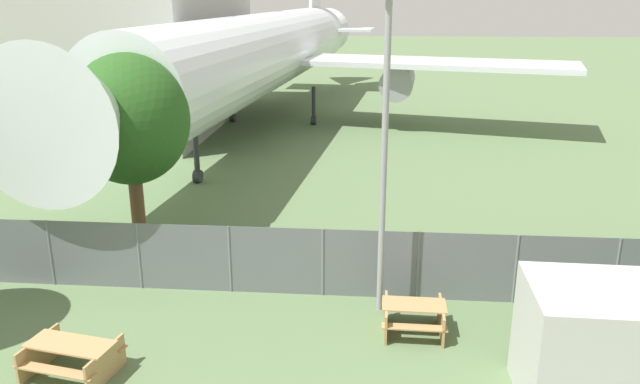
{
  "coord_description": "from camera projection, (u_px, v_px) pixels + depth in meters",
  "views": [
    {
      "loc": [
        1.24,
        -5.48,
        7.88
      ],
      "look_at": [
        -0.33,
        12.88,
        2.0
      ],
      "focal_mm": 35.0,
      "sensor_mm": 36.0,
      "label": 1
    }
  ],
  "objects": [
    {
      "name": "portable_cabin",
      "position": [
        639.0,
        351.0,
        12.04
      ],
      "size": [
        4.4,
        2.45,
        2.56
      ],
      "rotation": [
        0.0,
        0.0,
        -0.02
      ],
      "color": "silver",
      "rests_on": "ground"
    },
    {
      "name": "picnic_bench_open_grass",
      "position": [
        71.0,
        355.0,
        13.38
      ],
      "size": [
        2.09,
        1.72,
        0.76
      ],
      "rotation": [
        0.0,
        0.0,
        -0.19
      ],
      "color": "tan",
      "rests_on": "ground"
    },
    {
      "name": "picnic_bench_near_cabin",
      "position": [
        414.0,
        315.0,
        15.07
      ],
      "size": [
        1.55,
        1.42,
        0.76
      ],
      "rotation": [
        0.0,
        0.0,
        -0.02
      ],
      "color": "tan",
      "rests_on": "ground"
    },
    {
      "name": "airplane",
      "position": [
        266.0,
        52.0,
        37.09
      ],
      "size": [
        36.67,
        45.55,
        13.45
      ],
      "rotation": [
        0.0,
        0.0,
        -1.66
      ],
      "color": "white",
      "rests_on": "ground"
    },
    {
      "name": "light_mast",
      "position": [
        385.0,
        121.0,
        14.81
      ],
      "size": [
        0.44,
        0.44,
        8.21
      ],
      "color": "#99999E",
      "rests_on": "ground"
    },
    {
      "name": "hangar_building",
      "position": [
        33.0,
        22.0,
        39.13
      ],
      "size": [
        24.03,
        18.81,
        14.02
      ],
      "color": "#B2B2AD",
      "rests_on": "ground"
    },
    {
      "name": "tree_near_hangar",
      "position": [
        129.0,
        120.0,
        19.63
      ],
      "size": [
        3.78,
        3.78,
        6.18
      ],
      "color": "brown",
      "rests_on": "ground"
    },
    {
      "name": "perimeter_fence",
      "position": [
        323.0,
        263.0,
        16.78
      ],
      "size": [
        56.07,
        0.07,
        1.93
      ],
      "color": "slate",
      "rests_on": "ground"
    }
  ]
}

